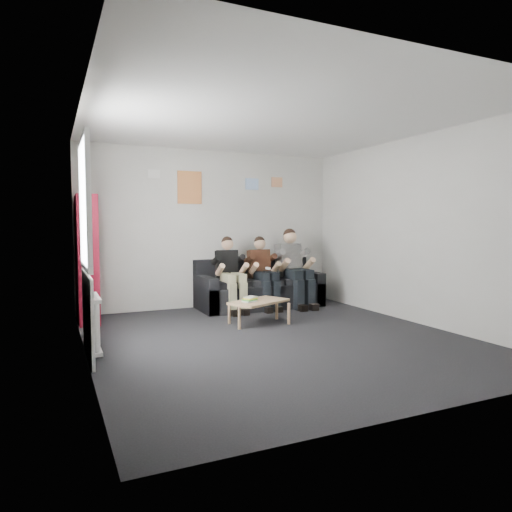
{
  "coord_description": "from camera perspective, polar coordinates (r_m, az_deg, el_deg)",
  "views": [
    {
      "loc": [
        -2.57,
        -5.03,
        1.43
      ],
      "look_at": [
        0.29,
        1.3,
        0.95
      ],
      "focal_mm": 32.0,
      "sensor_mm": 36.0,
      "label": 1
    }
  ],
  "objects": [
    {
      "name": "person_left",
      "position": [
        7.48,
        -3.16,
        -2.24
      ],
      "size": [
        0.36,
        0.78,
        1.23
      ],
      "rotation": [
        0.0,
        0.0,
        -0.17
      ],
      "color": "black",
      "rests_on": "sofa"
    },
    {
      "name": "poster_blue",
      "position": [
        8.25,
        -0.51,
        8.99
      ],
      "size": [
        0.25,
        0.01,
        0.2
      ],
      "primitive_type": "cube",
      "color": "#4699EF",
      "rests_on": "room_shell"
    },
    {
      "name": "poster_large",
      "position": [
        7.85,
        -8.3,
        8.47
      ],
      "size": [
        0.42,
        0.01,
        0.55
      ],
      "primitive_type": "cube",
      "color": "gold",
      "rests_on": "room_shell"
    },
    {
      "name": "poster_sign",
      "position": [
        7.73,
        -12.66,
        9.98
      ],
      "size": [
        0.2,
        0.01,
        0.14
      ],
      "primitive_type": "cube",
      "color": "white",
      "rests_on": "room_shell"
    },
    {
      "name": "room_shell",
      "position": [
        5.65,
        2.73,
        3.16
      ],
      "size": [
        5.0,
        5.0,
        5.0
      ],
      "color": "black",
      "rests_on": "ground"
    },
    {
      "name": "person_middle",
      "position": [
        7.71,
        0.96,
        -2.06
      ],
      "size": [
        0.36,
        0.77,
        1.23
      ],
      "rotation": [
        0.0,
        0.0,
        -0.06
      ],
      "color": "#462117",
      "rests_on": "sofa"
    },
    {
      "name": "game_cases",
      "position": [
        6.5,
        -0.76,
        -5.41
      ],
      "size": [
        0.24,
        0.23,
        0.06
      ],
      "rotation": [
        0.0,
        0.0,
        0.34
      ],
      "color": "silver",
      "rests_on": "coffee_table"
    },
    {
      "name": "window",
      "position": [
        5.26,
        -20.48,
        -0.65
      ],
      "size": [
        0.05,
        1.3,
        2.36
      ],
      "color": "white",
      "rests_on": "room_shell"
    },
    {
      "name": "radiator",
      "position": [
        5.36,
        -19.51,
        -7.88
      ],
      "size": [
        0.1,
        0.64,
        0.6
      ],
      "color": "white",
      "rests_on": "ground"
    },
    {
      "name": "coffee_table",
      "position": [
        6.57,
        0.38,
        -5.94
      ],
      "size": [
        0.85,
        0.47,
        0.34
      ],
      "rotation": [
        0.0,
        0.0,
        0.43
      ],
      "color": "tan",
      "rests_on": "ground"
    },
    {
      "name": "sofa",
      "position": [
        7.93,
        0.36,
        -4.24
      ],
      "size": [
        2.13,
        0.87,
        0.82
      ],
      "color": "black",
      "rests_on": "ground"
    },
    {
      "name": "poster_pink",
      "position": [
        8.47,
        2.62,
        9.2
      ],
      "size": [
        0.22,
        0.01,
        0.18
      ],
      "primitive_type": "cube",
      "color": "#C63E81",
      "rests_on": "room_shell"
    },
    {
      "name": "person_right",
      "position": [
        7.97,
        4.85,
        -1.52
      ],
      "size": [
        0.43,
        0.91,
        1.36
      ],
      "rotation": [
        0.0,
        0.0,
        0.06
      ],
      "color": "silver",
      "rests_on": "sofa"
    },
    {
      "name": "bookshelf",
      "position": [
        7.1,
        -20.34,
        -0.35
      ],
      "size": [
        0.28,
        0.83,
        1.85
      ],
      "rotation": [
        0.0,
        0.0,
        -0.01
      ],
      "color": "maroon",
      "rests_on": "ground"
    }
  ]
}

